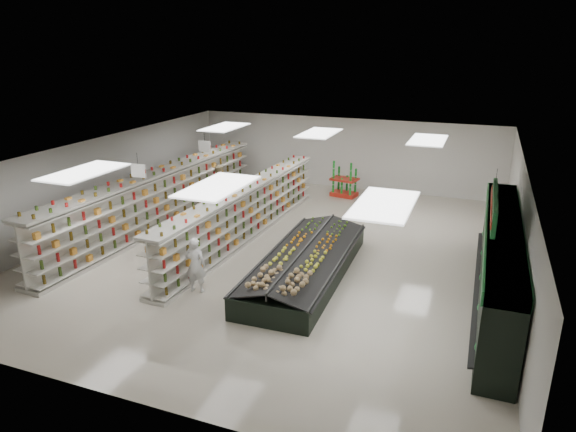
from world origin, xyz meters
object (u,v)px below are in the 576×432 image
at_px(produce_island, 306,262).
at_px(shopper_main, 195,265).
at_px(gondola_left, 160,201).
at_px(shopper_background, 221,186).
at_px(soda_endcap, 345,181).
at_px(gondola_center, 245,215).

xyz_separation_m(produce_island, shopper_main, (-2.45, -1.97, 0.36)).
height_order(gondola_left, produce_island, gondola_left).
relative_size(gondola_left, shopper_background, 6.94).
bearing_deg(produce_island, shopper_main, -141.15).
distance_m(soda_endcap, shopper_main, 10.31).
relative_size(produce_island, shopper_background, 3.62).
height_order(produce_island, soda_endcap, soda_endcap).
distance_m(produce_island, shopper_main, 3.16).
bearing_deg(gondola_center, produce_island, -34.15).
xyz_separation_m(shopper_main, shopper_background, (-2.99, 7.03, 0.08)).
bearing_deg(soda_endcap, shopper_background, -143.79).
distance_m(gondola_center, produce_island, 3.68).
bearing_deg(gondola_left, shopper_background, 75.03).
distance_m(gondola_left, soda_endcap, 8.06).
bearing_deg(gondola_left, shopper_main, -44.10).
distance_m(gondola_left, gondola_center, 3.40).
distance_m(gondola_left, shopper_main, 5.69).
xyz_separation_m(produce_island, soda_endcap, (-1.07, 8.25, 0.28)).
xyz_separation_m(gondola_center, shopper_background, (-2.49, 2.89, 0.03)).
relative_size(gondola_center, shopper_background, 6.09).
bearing_deg(shopper_main, gondola_left, -55.50).
bearing_deg(shopper_background, shopper_main, -150.91).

